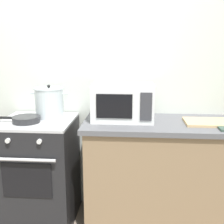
# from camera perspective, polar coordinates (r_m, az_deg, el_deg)

# --- Properties ---
(back_wall) EXTENTS (4.40, 0.10, 2.50)m
(back_wall) POSITION_cam_1_polar(r_m,az_deg,el_deg) (2.66, 1.03, 7.07)
(back_wall) COLOR silver
(back_wall) RESTS_ON ground_plane
(lower_cabinet_right) EXTENTS (1.64, 0.56, 0.88)m
(lower_cabinet_right) POSITION_cam_1_polar(r_m,az_deg,el_deg) (2.57, 14.25, -12.40)
(lower_cabinet_right) COLOR #8C7051
(lower_cabinet_right) RESTS_ON ground_plane
(countertop_right) EXTENTS (1.70, 0.60, 0.04)m
(countertop_right) POSITION_cam_1_polar(r_m,az_deg,el_deg) (2.41, 14.87, -2.47)
(countertop_right) COLOR #59595E
(countertop_right) RESTS_ON lower_cabinet_right
(stove) EXTENTS (0.60, 0.64, 0.92)m
(stove) POSITION_cam_1_polar(r_m,az_deg,el_deg) (2.63, -14.12, -11.27)
(stove) COLOR black
(stove) RESTS_ON ground_plane
(stock_pot) EXTENTS (0.33, 0.25, 0.29)m
(stock_pot) POSITION_cam_1_polar(r_m,az_deg,el_deg) (2.52, -12.32, 1.83)
(stock_pot) COLOR silver
(stock_pot) RESTS_ON stove
(frying_pan) EXTENTS (0.42, 0.22, 0.05)m
(frying_pan) POSITION_cam_1_polar(r_m,az_deg,el_deg) (2.43, -16.85, -1.40)
(frying_pan) COLOR #28282B
(frying_pan) RESTS_ON stove
(microwave) EXTENTS (0.50, 0.37, 0.30)m
(microwave) POSITION_cam_1_polar(r_m,az_deg,el_deg) (2.39, 2.20, 2.02)
(microwave) COLOR white
(microwave) RESTS_ON countertop_right
(cutting_board) EXTENTS (0.36, 0.26, 0.02)m
(cutting_board) POSITION_cam_1_polar(r_m,az_deg,el_deg) (2.42, 18.44, -1.94)
(cutting_board) COLOR tan
(cutting_board) RESTS_ON countertop_right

